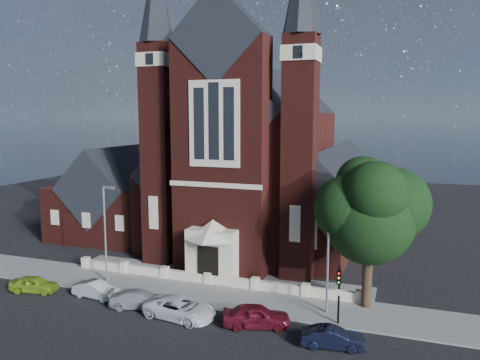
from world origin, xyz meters
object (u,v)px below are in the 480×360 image
object	(u,v)px
traffic_signal	(339,288)
car_lime_van	(34,284)
church	(266,165)
street_lamp_left	(106,229)
street_tree	(371,213)
car_silver_a	(96,290)
parish_hall	(120,200)
car_silver_b	(139,299)
street_lamp_right	(329,250)
car_navy	(333,338)
car_white_suv	(180,308)
car_dark_red	(256,316)

from	to	relation	value
traffic_signal	car_lime_van	size ratio (longest dim) A/B	1.08
church	street_lamp_left	xyz separation A→B (m)	(-7.91, -18.94, -3.59)
street_tree	traffic_signal	world-z (taller)	street_tree
church	car_silver_a	xyz separation A→B (m)	(-6.87, -21.84, -7.57)
church	street_lamp_left	size ratio (longest dim) A/B	4.31
street_tree	parish_hall	bearing A→B (deg)	156.74
church	car_silver_b	xyz separation A→B (m)	(-2.86, -22.30, -7.57)
parish_hall	street_tree	size ratio (longest dim) A/B	1.14
street_lamp_right	street_tree	bearing A→B (deg)	34.26
church	street_lamp_right	world-z (taller)	church
church	street_tree	world-z (taller)	church
street_lamp_left	car_navy	bearing A→B (deg)	-13.82
street_lamp_left	car_white_suv	xyz separation A→B (m)	(8.64, -4.05, -3.90)
traffic_signal	car_silver_a	bearing A→B (deg)	-175.76
church	car_dark_red	world-z (taller)	church
traffic_signal	car_silver_b	size ratio (longest dim) A/B	0.94
car_silver_a	car_dark_red	size ratio (longest dim) A/B	0.85
parish_hall	car_white_suv	bearing A→B (deg)	-47.18
car_dark_red	car_lime_van	bearing A→B (deg)	72.42
car_navy	traffic_signal	bearing A→B (deg)	-6.07
church	traffic_signal	distance (m)	23.94
parish_hall	car_navy	distance (m)	33.11
car_silver_b	car_navy	xyz separation A→B (m)	(13.99, -1.32, -0.00)
street_lamp_right	car_lime_van	distance (m)	22.88
traffic_signal	street_lamp_right	bearing A→B (deg)	120.01
street_lamp_left	car_silver_a	distance (m)	5.03
street_lamp_left	traffic_signal	bearing A→B (deg)	-4.76
church	street_tree	xyz separation A→B (m)	(12.60, -17.23, -1.23)
car_navy	street_tree	bearing A→B (deg)	-21.37
street_tree	car_silver_a	xyz separation A→B (m)	(-19.47, -4.61, -6.34)
street_lamp_left	car_silver_b	distance (m)	7.25
car_lime_van	car_silver_b	distance (m)	9.30
street_lamp_left	car_white_suv	size ratio (longest dim) A/B	1.60
car_silver_a	car_silver_b	size ratio (longest dim) A/B	0.88
traffic_signal	car_silver_b	xyz separation A→B (m)	(-13.86, -1.78, -1.96)
traffic_signal	car_silver_a	size ratio (longest dim) A/B	1.06
traffic_signal	street_tree	bearing A→B (deg)	64.05
church	car_navy	size ratio (longest dim) A/B	9.34
street_tree	car_navy	xyz separation A→B (m)	(-1.47, -6.39, -6.34)
car_lime_van	church	bearing A→B (deg)	-40.01
church	car_silver_a	world-z (taller)	church
car_white_suv	car_dark_red	xyz separation A→B (m)	(5.27, 0.51, 0.05)
street_lamp_left	street_tree	bearing A→B (deg)	4.76
traffic_signal	car_navy	world-z (taller)	traffic_signal
street_lamp_left	car_silver_b	bearing A→B (deg)	-33.65
car_dark_red	car_navy	xyz separation A→B (m)	(5.13, -1.14, -0.14)
car_lime_van	car_silver_b	size ratio (longest dim) A/B	0.87
car_silver_a	car_white_suv	size ratio (longest dim) A/B	0.74
church	parish_hall	bearing A→B (deg)	-162.84
car_silver_a	car_navy	size ratio (longest dim) A/B	1.01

